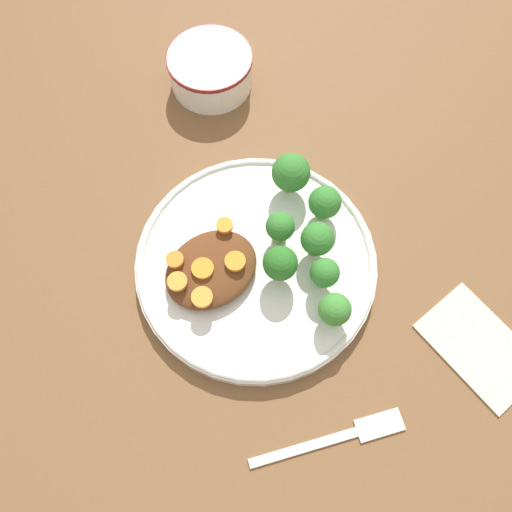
{
  "coord_description": "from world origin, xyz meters",
  "views": [
    {
      "loc": [
        0.18,
        -0.13,
        0.56
      ],
      "look_at": [
        0.0,
        0.0,
        0.03
      ],
      "focal_mm": 35.0,
      "sensor_mm": 36.0,
      "label": 1
    }
  ],
  "objects": [
    {
      "name": "ground_plane",
      "position": [
        0.0,
        0.0,
        0.0
      ],
      "size": [
        4.0,
        4.0,
        0.0
      ],
      "primitive_type": "plane",
      "color": "brown"
    },
    {
      "name": "plate",
      "position": [
        0.0,
        0.0,
        0.01
      ],
      "size": [
        0.29,
        0.29,
        0.02
      ],
      "color": "silver",
      "rests_on": "ground_plane"
    },
    {
      "name": "dip_bowl",
      "position": [
        -0.26,
        0.12,
        0.03
      ],
      "size": [
        0.12,
        0.12,
        0.05
      ],
      "color": "white",
      "rests_on": "ground_plane"
    },
    {
      "name": "stew_mound",
      "position": [
        -0.02,
        -0.05,
        0.03
      ],
      "size": [
        0.09,
        0.11,
        0.02
      ],
      "primitive_type": "ellipsoid",
      "color": "#5B3319",
      "rests_on": "plate"
    },
    {
      "name": "broccoli_floret_0",
      "position": [
        0.07,
        0.04,
        0.05
      ],
      "size": [
        0.03,
        0.03,
        0.05
      ],
      "color": "#7FA85B",
      "rests_on": "plate"
    },
    {
      "name": "broccoli_floret_1",
      "position": [
        -0.05,
        0.09,
        0.05
      ],
      "size": [
        0.05,
        0.05,
        0.06
      ],
      "color": "#759E51",
      "rests_on": "plate"
    },
    {
      "name": "broccoli_floret_2",
      "position": [
        0.03,
        0.06,
        0.05
      ],
      "size": [
        0.04,
        0.04,
        0.05
      ],
      "color": "#759E51",
      "rests_on": "plate"
    },
    {
      "name": "broccoli_floret_3",
      "position": [
        0.11,
        0.03,
        0.05
      ],
      "size": [
        0.04,
        0.04,
        0.05
      ],
      "color": "#7FA85B",
      "rests_on": "plate"
    },
    {
      "name": "broccoli_floret_4",
      "position": [
        0.03,
        0.01,
        0.05
      ],
      "size": [
        0.04,
        0.04,
        0.06
      ],
      "color": "#7FA85B",
      "rests_on": "plate"
    },
    {
      "name": "broccoli_floret_5",
      "position": [
        -0.01,
        0.04,
        0.05
      ],
      "size": [
        0.03,
        0.03,
        0.05
      ],
      "color": "#759E51",
      "rests_on": "plate"
    },
    {
      "name": "broccoli_floret_6",
      "position": [
        -0.0,
        0.1,
        0.05
      ],
      "size": [
        0.04,
        0.04,
        0.05
      ],
      "color": "#759E51",
      "rests_on": "plate"
    },
    {
      "name": "carrot_slice_0",
      "position": [
        0.01,
        -0.08,
        0.04
      ],
      "size": [
        0.02,
        0.02,
        0.01
      ],
      "primitive_type": "cylinder",
      "color": "orange",
      "rests_on": "stew_mound"
    },
    {
      "name": "carrot_slice_1",
      "position": [
        -0.01,
        -0.03,
        0.04
      ],
      "size": [
        0.02,
        0.02,
        0.01
      ],
      "primitive_type": "cylinder",
      "color": "orange",
      "rests_on": "stew_mound"
    },
    {
      "name": "carrot_slice_2",
      "position": [
        -0.02,
        -0.06,
        0.04
      ],
      "size": [
        0.03,
        0.03,
        0.01
      ],
      "primitive_type": "cylinder",
      "color": "orange",
      "rests_on": "stew_mound"
    },
    {
      "name": "carrot_slice_3",
      "position": [
        -0.05,
        -0.01,
        0.04
      ],
      "size": [
        0.02,
        0.02,
        0.01
      ],
      "primitive_type": "cylinder",
      "color": "orange",
      "rests_on": "stew_mound"
    },
    {
      "name": "carrot_slice_4",
      "position": [
        -0.05,
        -0.08,
        0.04
      ],
      "size": [
        0.02,
        0.02,
        0.01
      ],
      "primitive_type": "cylinder",
      "color": "orange",
      "rests_on": "stew_mound"
    },
    {
      "name": "carrot_slice_5",
      "position": [
        -0.02,
        -0.09,
        0.04
      ],
      "size": [
        0.02,
        0.02,
        0.01
      ],
      "primitive_type": "cylinder",
      "color": "orange",
      "rests_on": "stew_mound"
    },
    {
      "name": "fork",
      "position": [
        0.21,
        -0.04,
        0.0
      ],
      "size": [
        0.08,
        0.16,
        0.01
      ],
      "rotation": [
        0.0,
        0.0,
        7.47
      ],
      "color": "silver",
      "rests_on": "ground_plane"
    },
    {
      "name": "napkin",
      "position": [
        0.23,
        0.14,
        0.0
      ],
      "size": [
        0.13,
        0.09,
        0.01
      ],
      "rotation": [
        0.0,
        0.0,
        0.03
      ],
      "color": "beige",
      "rests_on": "ground_plane"
    }
  ]
}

